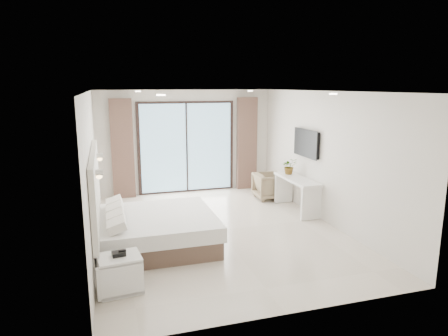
{
  "coord_description": "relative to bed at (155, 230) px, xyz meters",
  "views": [
    {
      "loc": [
        -2.04,
        -7.2,
        2.8
      ],
      "look_at": [
        0.23,
        0.4,
        1.16
      ],
      "focal_mm": 32.0,
      "sensor_mm": 36.0,
      "label": 1
    }
  ],
  "objects": [
    {
      "name": "ground",
      "position": [
        1.29,
        0.44,
        -0.3
      ],
      "size": [
        6.2,
        6.2,
        0.0
      ],
      "primitive_type": "plane",
      "color": "beige",
      "rests_on": "ground"
    },
    {
      "name": "room_shell",
      "position": [
        1.09,
        1.16,
        1.28
      ],
      "size": [
        4.62,
        6.22,
        2.72
      ],
      "color": "silver",
      "rests_on": "ground"
    },
    {
      "name": "bed",
      "position": [
        0.0,
        0.0,
        0.0
      ],
      "size": [
        2.04,
        1.94,
        0.71
      ],
      "color": "brown",
      "rests_on": "ground"
    },
    {
      "name": "nightstand",
      "position": [
        -0.66,
        -1.47,
        -0.04
      ],
      "size": [
        0.61,
        0.53,
        0.51
      ],
      "rotation": [
        0.0,
        0.0,
        0.11
      ],
      "color": "white",
      "rests_on": "ground"
    },
    {
      "name": "phone",
      "position": [
        -0.67,
        -1.45,
        0.25
      ],
      "size": [
        0.2,
        0.16,
        0.06
      ],
      "primitive_type": "cube",
      "rotation": [
        0.0,
        0.0,
        0.14
      ],
      "color": "black",
      "rests_on": "nightstand"
    },
    {
      "name": "console_desk",
      "position": [
        3.33,
        1.14,
        0.26
      ],
      "size": [
        0.47,
        1.5,
        0.77
      ],
      "color": "white",
      "rests_on": "ground"
    },
    {
      "name": "plant",
      "position": [
        3.33,
        1.55,
        0.62
      ],
      "size": [
        0.38,
        0.41,
        0.29
      ],
      "primitive_type": "imported",
      "rotation": [
        0.0,
        0.0,
        -0.1
      ],
      "color": "#33662D",
      "rests_on": "console_desk"
    },
    {
      "name": "armchair",
      "position": [
        3.14,
        2.24,
        0.06
      ],
      "size": [
        0.67,
        0.72,
        0.72
      ],
      "primitive_type": "imported",
      "rotation": [
        0.0,
        0.0,
        1.54
      ],
      "color": "#938260",
      "rests_on": "ground"
    }
  ]
}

